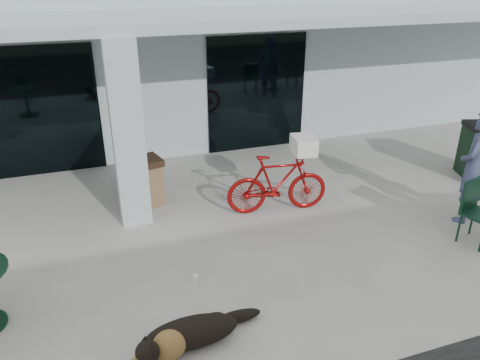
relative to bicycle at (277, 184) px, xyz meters
name	(u,v)px	position (x,y,z in m)	size (l,w,h in m)	color
ground	(263,276)	(-0.97, -1.75, -0.55)	(80.00, 80.00, 0.00)	#B4B2A9
building	(153,38)	(-0.97, 6.75, 1.70)	(22.00, 7.00, 4.50)	#AEBFC5
storefront_glass_left	(28,113)	(-4.17, 3.23, 0.80)	(2.80, 0.06, 2.70)	black
storefront_glass_right	(257,93)	(0.83, 3.23, 0.80)	(2.40, 0.06, 2.70)	black
column	(128,135)	(-2.47, 0.55, 1.01)	(0.50, 0.50, 3.12)	#AEBFC5
overhang	(193,19)	(-0.97, 1.85, 2.66)	(22.00, 2.80, 0.18)	#AEBFC5
bicycle	(277,184)	(0.00, 0.00, 0.00)	(0.52, 1.84, 1.10)	maroon
laundry_basket	(304,145)	(0.45, -0.06, 0.70)	(0.50, 0.37, 0.30)	white
dog	(192,331)	(-2.26, -2.75, -0.34)	(1.29, 0.43, 0.43)	black
cup_near_dog	(196,278)	(-1.92, -1.57, -0.50)	(0.08, 0.08, 0.10)	white
person	(474,167)	(3.02, -1.35, 0.44)	(0.72, 0.47, 1.98)	#3D4466
trash_receptacle	(147,182)	(-2.17, 1.05, -0.09)	(0.54, 0.54, 0.92)	brown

